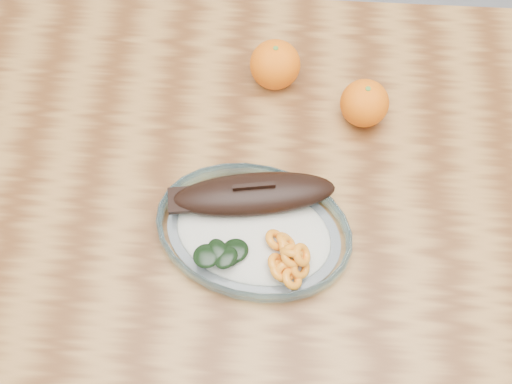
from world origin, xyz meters
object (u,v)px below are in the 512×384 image
(dining_table, at_px, (296,226))
(plated_meal, at_px, (254,228))
(orange_left, at_px, (275,65))
(orange_right, at_px, (364,103))

(dining_table, bearing_deg, plated_meal, -136.38)
(dining_table, height_order, orange_left, orange_left)
(dining_table, bearing_deg, orange_right, 58.44)
(plated_meal, height_order, orange_right, plated_meal)
(orange_right, bearing_deg, plated_meal, -126.53)
(plated_meal, bearing_deg, orange_left, 97.71)
(dining_table, height_order, plated_meal, plated_meal)
(orange_left, xyz_separation_m, orange_right, (0.14, -0.06, -0.00))
(plated_meal, height_order, orange_left, orange_left)
(orange_left, distance_m, orange_right, 0.16)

